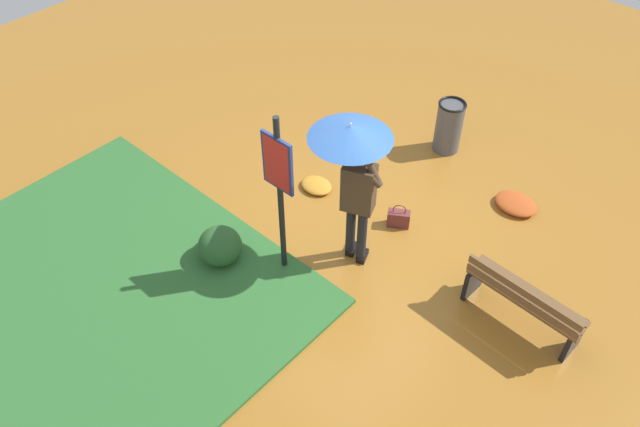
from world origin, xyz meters
TOP-DOWN VIEW (x-y plane):
  - ground_plane at (0.00, 0.00)m, footprint 18.00×18.00m
  - grass_verge at (1.71, 2.78)m, footprint 4.80×4.00m
  - person_with_umbrella at (-0.12, 0.23)m, footprint 0.96×0.96m
  - info_sign_post at (0.34, 0.96)m, footprint 0.44×0.07m
  - handbag at (-0.27, -0.61)m, footprint 0.33×0.28m
  - park_bench at (-2.27, -0.24)m, footprint 1.40×0.43m
  - trash_bin at (0.20, -2.43)m, footprint 0.42×0.42m
  - shrub_cluster at (1.06, 1.39)m, footprint 0.61×0.55m
  - leaf_pile_near_person at (1.05, -0.42)m, footprint 0.47×0.38m
  - leaf_pile_by_bench at (-1.27, -1.98)m, footprint 0.60×0.48m

SIDE VIEW (x-z plane):
  - ground_plane at x=0.00m, z-range 0.00..0.00m
  - grass_verge at x=1.71m, z-range 0.00..0.05m
  - leaf_pile_near_person at x=1.05m, z-range 0.00..0.10m
  - leaf_pile_by_bench at x=-1.27m, z-range 0.00..0.13m
  - handbag at x=-0.27m, z-range -0.06..0.31m
  - shrub_cluster at x=1.06m, z-range -0.02..0.48m
  - park_bench at x=-2.27m, z-range 0.03..0.78m
  - trash_bin at x=0.20m, z-range 0.00..0.84m
  - info_sign_post at x=0.34m, z-range 0.29..2.59m
  - person_with_umbrella at x=-0.12m, z-range 0.53..2.57m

